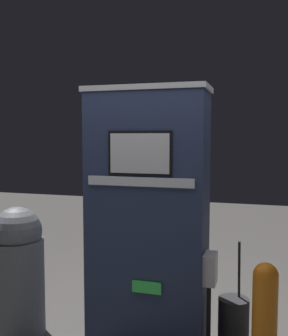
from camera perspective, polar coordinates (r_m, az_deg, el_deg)
The scene contains 4 objects.
gas_pump at distance 3.09m, azimuth 0.59°, elevation -7.12°, with size 1.02×0.44×2.01m.
safety_bollard at distance 2.74m, azimuth 17.07°, elevation -21.07°, with size 0.16×0.16×0.86m.
trash_bin at distance 3.46m, azimuth -17.84°, elevation -13.97°, with size 0.42×0.42×1.07m.
squeegee_bucket at distance 3.35m, azimuth 12.86°, elevation -20.94°, with size 0.24×0.24×0.85m.
Camera 1 is at (0.84, -2.70, 1.63)m, focal length 42.00 mm.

